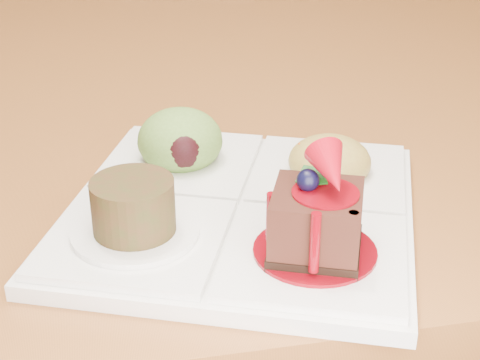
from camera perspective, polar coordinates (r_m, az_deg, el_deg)
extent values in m
plane|color=#593519|center=(1.62, -1.55, -12.57)|extent=(6.00, 6.00, 0.00)
cube|color=brown|center=(1.28, -1.97, 13.39)|extent=(1.00, 1.80, 0.04)
cylinder|color=brown|center=(2.19, -17.13, 7.88)|extent=(0.06, 0.06, 0.71)
cylinder|color=brown|center=(2.27, 5.74, 9.62)|extent=(0.06, 0.06, 0.71)
cube|color=white|center=(0.56, 0.00, -2.63)|extent=(0.34, 0.34, 0.01)
cube|color=white|center=(0.50, 5.81, -5.89)|extent=(0.16, 0.16, 0.01)
cube|color=white|center=(0.52, -8.09, -4.49)|extent=(0.16, 0.16, 0.01)
cube|color=white|center=(0.62, -4.60, 1.43)|extent=(0.16, 0.16, 0.01)
cube|color=white|center=(0.61, 6.91, 0.48)|extent=(0.16, 0.16, 0.01)
cylinder|color=#6C040C|center=(0.50, 5.83, -5.48)|extent=(0.08, 0.08, 0.00)
cube|color=black|center=(0.49, 5.85, -5.22)|extent=(0.08, 0.08, 0.01)
cube|color=#38150F|center=(0.48, 5.97, -2.93)|extent=(0.07, 0.07, 0.04)
cylinder|color=#6C040C|center=(0.47, 6.08, -0.88)|extent=(0.04, 0.04, 0.00)
sphere|color=black|center=(0.47, 5.29, 0.00)|extent=(0.01, 0.01, 0.01)
cone|color=maroon|center=(0.46, 7.11, 0.73)|extent=(0.03, 0.04, 0.04)
cube|color=#104310|center=(0.48, 6.05, 0.36)|extent=(0.01, 0.02, 0.01)
cube|color=#104310|center=(0.48, 5.19, 0.39)|extent=(0.02, 0.02, 0.01)
cylinder|color=#6C040C|center=(0.46, 5.83, -4.86)|extent=(0.01, 0.01, 0.04)
cylinder|color=#6C040C|center=(0.46, 8.66, -4.53)|extent=(0.01, 0.01, 0.04)
cylinder|color=#6C040C|center=(0.48, 2.42, -2.94)|extent=(0.01, 0.01, 0.04)
cylinder|color=white|center=(0.52, -8.13, -4.02)|extent=(0.09, 0.09, 0.00)
cylinder|color=#422012|center=(0.51, -8.28, -2.00)|extent=(0.06, 0.06, 0.04)
cylinder|color=#47200F|center=(0.50, -8.38, -0.72)|extent=(0.05, 0.05, 0.00)
ellipsoid|color=olive|center=(0.62, -4.67, 3.08)|extent=(0.07, 0.07, 0.05)
ellipsoid|color=black|center=(0.59, -4.39, 2.26)|extent=(0.04, 0.03, 0.03)
ellipsoid|color=#A3913A|center=(0.60, 6.97, 1.44)|extent=(0.07, 0.07, 0.04)
cube|color=#E75610|center=(0.61, 8.25, 1.96)|extent=(0.02, 0.02, 0.01)
cube|color=#587619|center=(0.61, 6.55, 2.33)|extent=(0.02, 0.02, 0.02)
cube|color=#E75610|center=(0.60, 5.27, 2.06)|extent=(0.02, 0.02, 0.02)
cube|color=#587619|center=(0.59, 6.59, 1.56)|extent=(0.02, 0.02, 0.02)
cube|color=#E75610|center=(0.59, 7.97, 1.42)|extent=(0.02, 0.02, 0.01)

